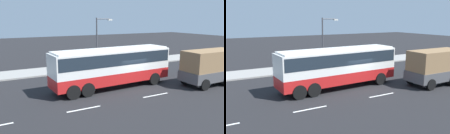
# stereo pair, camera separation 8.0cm
# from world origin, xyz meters

# --- Properties ---
(ground_plane) EXTENTS (120.00, 120.00, 0.00)m
(ground_plane) POSITION_xyz_m (0.00, 0.00, 0.00)
(ground_plane) COLOR black
(sidewalk_curb) EXTENTS (80.00, 4.00, 0.15)m
(sidewalk_curb) POSITION_xyz_m (0.00, 9.51, 0.07)
(sidewalk_curb) COLOR gray
(sidewalk_curb) RESTS_ON ground_plane
(lane_centreline) EXTENTS (26.24, 0.16, 0.01)m
(lane_centreline) POSITION_xyz_m (-5.55, -2.97, 0.00)
(lane_centreline) COLOR white
(lane_centreline) RESTS_ON ground_plane
(coach_bus) EXTENTS (10.72, 3.00, 3.40)m
(coach_bus) POSITION_xyz_m (-1.49, 0.56, 2.11)
(coach_bus) COLOR red
(coach_bus) RESTS_ON ground_plane
(cargo_truck) EXTENTS (7.76, 2.60, 3.13)m
(cargo_truck) POSITION_xyz_m (7.66, -2.82, 1.68)
(cargo_truck) COLOR #19592D
(cargo_truck) RESTS_ON ground_plane
(pedestrian_near_curb) EXTENTS (0.32, 0.32, 1.70)m
(pedestrian_near_curb) POSITION_xyz_m (1.47, 9.51, 1.13)
(pedestrian_near_curb) COLOR black
(pedestrian_near_curb) RESTS_ON sidewalk_curb
(street_lamp) EXTENTS (2.06, 0.24, 5.82)m
(street_lamp) POSITION_xyz_m (0.94, 8.14, 3.59)
(street_lamp) COLOR #47474C
(street_lamp) RESTS_ON sidewalk_curb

